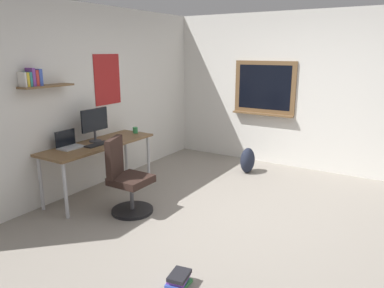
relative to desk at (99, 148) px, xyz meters
The scene contains 12 objects.
ground_plane 2.20m from the desk, 82.68° to the right, with size 5.20×5.20×0.00m, color gray.
wall_back 0.78m from the desk, 54.63° to the left, with size 5.00×0.30×2.60m.
wall_right 3.46m from the desk, 37.12° to the right, with size 0.22×5.00×2.60m.
desk is the anchor object (origin of this frame).
office_chair 0.81m from the desk, 110.28° to the right, with size 0.53×0.55×0.95m.
laptop 0.43m from the desk, 159.77° to the left, with size 0.31×0.21×0.23m.
monitor_primary 0.36m from the desk, 65.38° to the left, with size 0.46×0.17×0.46m.
keyboard 0.14m from the desk, 139.57° to the right, with size 0.37×0.13×0.02m, color black.
computer_mouse 0.23m from the desk, 20.37° to the right, with size 0.10×0.06×0.03m, color #262628.
coffee_mug 0.76m from the desk, ahead, with size 0.08×0.08×0.09m, color #338C4C.
backpack 2.43m from the desk, 35.79° to the right, with size 0.32×0.22×0.42m, color #1E2333.
book_stack_on_floor 2.49m from the desk, 119.21° to the right, with size 0.26×0.21×0.13m.
Camera 1 is at (-3.71, -1.56, 1.97)m, focal length 34.05 mm.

